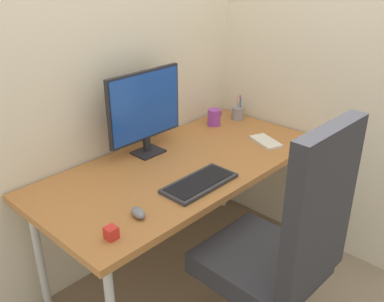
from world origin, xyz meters
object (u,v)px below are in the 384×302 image
(keyboard, at_px, (199,183))
(desk_clamp_accessory, at_px, (111,233))
(notebook, at_px, (266,142))
(coffee_mug, at_px, (214,117))
(mouse, at_px, (138,213))
(office_chair, at_px, (282,247))
(monitor, at_px, (145,108))
(pen_holder, at_px, (238,113))

(keyboard, distance_m, desk_clamp_accessory, 0.56)
(notebook, bearing_deg, coffee_mug, 109.96)
(desk_clamp_accessory, bearing_deg, coffee_mug, 22.36)
(mouse, relative_size, notebook, 0.45)
(notebook, bearing_deg, office_chair, -119.18)
(monitor, height_order, notebook, monitor)
(office_chair, relative_size, monitor, 2.50)
(office_chair, bearing_deg, keyboard, 88.80)
(keyboard, xyz_separation_m, desk_clamp_accessory, (-0.55, -0.03, 0.02))
(notebook, bearing_deg, keyboard, -154.29)
(pen_holder, bearing_deg, keyboard, -153.72)
(desk_clamp_accessory, bearing_deg, pen_holder, 17.81)
(monitor, height_order, keyboard, monitor)
(keyboard, bearing_deg, mouse, 178.77)
(office_chair, relative_size, coffee_mug, 10.33)
(monitor, relative_size, coffee_mug, 4.13)
(office_chair, xyz_separation_m, monitor, (0.08, 0.95, 0.38))
(mouse, height_order, notebook, mouse)
(monitor, relative_size, mouse, 5.31)
(keyboard, distance_m, mouse, 0.38)
(pen_holder, distance_m, coffee_mug, 0.20)
(coffee_mug, bearing_deg, keyboard, -144.56)
(office_chair, relative_size, keyboard, 3.12)
(monitor, xyz_separation_m, notebook, (0.57, -0.41, -0.26))
(pen_holder, bearing_deg, monitor, 176.45)
(mouse, xyz_separation_m, notebook, (1.02, 0.04, -0.01))
(office_chair, distance_m, mouse, 0.63)
(office_chair, bearing_deg, mouse, 126.75)
(keyboard, xyz_separation_m, notebook, (0.64, 0.05, -0.00))
(office_chair, xyz_separation_m, notebook, (0.65, 0.54, 0.12))
(monitor, distance_m, pen_holder, 0.80)
(desk_clamp_accessory, bearing_deg, keyboard, 3.40)
(notebook, bearing_deg, mouse, -156.44)
(mouse, height_order, coffee_mug, coffee_mug)
(office_chair, distance_m, coffee_mug, 1.17)
(notebook, distance_m, desk_clamp_accessory, 1.20)
(monitor, bearing_deg, keyboard, -98.69)
(pen_holder, relative_size, coffee_mug, 1.44)
(monitor, height_order, mouse, monitor)
(coffee_mug, bearing_deg, office_chair, -124.75)
(office_chair, relative_size, pen_holder, 7.19)
(pen_holder, relative_size, desk_clamp_accessory, 3.30)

